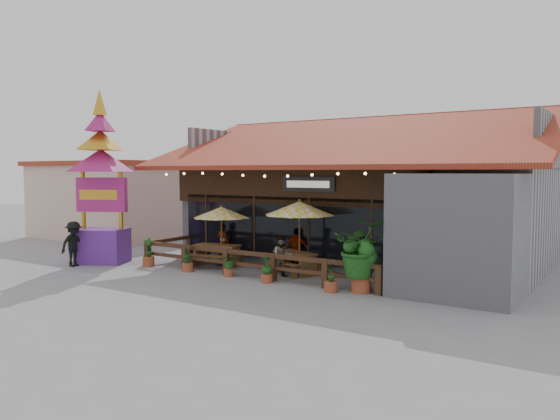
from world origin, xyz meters
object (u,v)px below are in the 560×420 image
Objects in this scene: picnic_table_right at (295,259)px; pedestrian at (74,244)px; picnic_table_left at (217,252)px; umbrella_right at (300,209)px; tropical_plant at (362,250)px; umbrella_left at (221,213)px; thai_sign_tower at (101,165)px.

picnic_table_right is 1.17× the size of pedestrian.
pedestrian is (-4.59, -3.06, 0.30)m from picnic_table_left.
picnic_table_left is 3.39m from picnic_table_right.
tropical_plant is (3.05, -1.39, -1.05)m from umbrella_right.
umbrella_left is 0.40× the size of thai_sign_tower.
umbrella_right is at bearing -68.58° from pedestrian.
thai_sign_tower is at bearing -11.58° from pedestrian.
thai_sign_tower reaches higher than pedestrian.
umbrella_left reaches higher than picnic_table_right.
thai_sign_tower reaches higher than tropical_plant.
picnic_table_right is 0.27× the size of thai_sign_tower.
umbrella_right is at bearing 15.37° from thai_sign_tower.
tropical_plant reaches higher than pedestrian.
picnic_table_left is 0.89× the size of tropical_plant.
thai_sign_tower reaches higher than umbrella_left.
umbrella_left is 5.83m from pedestrian.
umbrella_right is 1.58× the size of picnic_table_left.
tropical_plant is at bearing -9.40° from picnic_table_left.
tropical_plant is (10.98, 0.79, -2.62)m from thai_sign_tower.
thai_sign_tower is 11.32m from tropical_plant.
picnic_table_right is at bearing 2.55° from umbrella_left.
picnic_table_right is 8.73m from thai_sign_tower.
picnic_table_left is (-3.56, -0.30, -1.79)m from umbrella_right.
umbrella_left is at bearing -177.45° from picnic_table_right.
tropical_plant is at bearing -24.52° from umbrella_right.
pedestrian is at bearing -145.38° from umbrella_left.
picnic_table_left is at bearing -174.57° from picnic_table_right.
umbrella_left is 1.45× the size of picnic_table_right.
picnic_table_left is at bearing 170.60° from tropical_plant.
umbrella_right is (3.46, 0.12, 0.28)m from umbrella_left.
picnic_table_left is 6.75m from tropical_plant.
picnic_table_right is at bearing 156.39° from tropical_plant.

